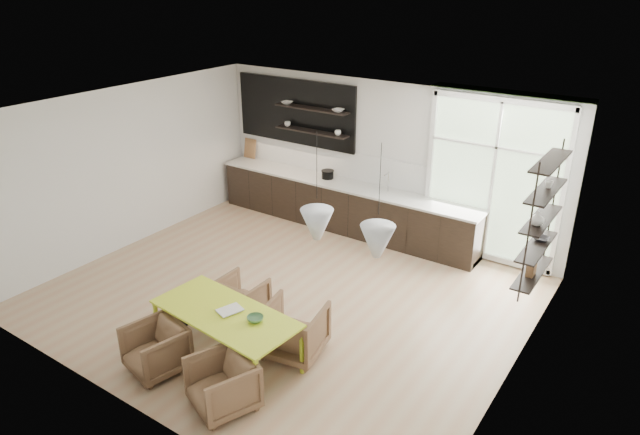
# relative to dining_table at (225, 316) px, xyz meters

# --- Properties ---
(room) EXTENTS (7.02, 6.01, 2.91)m
(room) POSITION_rel_dining_table_xyz_m (0.23, 2.79, 0.79)
(room) COLOR tan
(room) RESTS_ON ground
(kitchen_run) EXTENTS (5.54, 0.69, 2.75)m
(kitchen_run) POSITION_rel_dining_table_xyz_m (-1.05, 4.39, -0.07)
(kitchen_run) COLOR black
(kitchen_run) RESTS_ON ground
(right_shelving) EXTENTS (0.26, 1.22, 1.90)m
(right_shelving) POSITION_rel_dining_table_xyz_m (3.00, 2.87, 0.98)
(right_shelving) COLOR black
(right_shelving) RESTS_ON ground
(dining_table) EXTENTS (2.04, 1.05, 0.72)m
(dining_table) POSITION_rel_dining_table_xyz_m (0.00, 0.00, 0.00)
(dining_table) COLOR #C6DC29
(dining_table) RESTS_ON ground
(armchair_back_left) EXTENTS (0.66, 0.68, 0.61)m
(armchair_back_left) POSITION_rel_dining_table_xyz_m (-0.53, 0.88, -0.37)
(armchair_back_left) COLOR brown
(armchair_back_left) RESTS_ON ground
(armchair_back_right) EXTENTS (0.90, 0.92, 0.72)m
(armchair_back_right) POSITION_rel_dining_table_xyz_m (0.63, 0.60, -0.31)
(armchair_back_right) COLOR brown
(armchair_back_right) RESTS_ON ground
(armchair_front_left) EXTENTS (0.82, 0.84, 0.64)m
(armchair_front_left) POSITION_rel_dining_table_xyz_m (-0.59, -0.67, -0.35)
(armchair_front_left) COLOR brown
(armchair_front_left) RESTS_ON ground
(armchair_front_right) EXTENTS (0.91, 0.92, 0.65)m
(armchair_front_right) POSITION_rel_dining_table_xyz_m (0.57, -0.69, -0.34)
(armchair_front_right) COLOR brown
(armchair_front_right) RESTS_ON ground
(wire_stool) EXTENTS (0.32, 0.32, 0.40)m
(wire_stool) POSITION_rel_dining_table_xyz_m (-1.04, 0.09, -0.41)
(wire_stool) COLOR black
(wire_stool) RESTS_ON ground
(table_book) EXTENTS (0.31, 0.36, 0.03)m
(table_book) POSITION_rel_dining_table_xyz_m (-0.08, 0.09, 0.06)
(table_book) COLOR white
(table_book) RESTS_ON dining_table
(table_bowl) EXTENTS (0.22, 0.22, 0.06)m
(table_bowl) POSITION_rel_dining_table_xyz_m (0.44, 0.07, 0.08)
(table_bowl) COLOR #497B4F
(table_bowl) RESTS_ON dining_table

